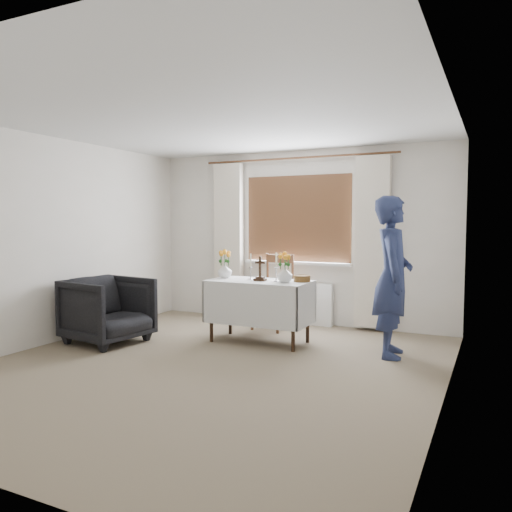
{
  "coord_description": "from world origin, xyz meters",
  "views": [
    {
      "loc": [
        2.62,
        -4.28,
        1.48
      ],
      "look_at": [
        0.06,
        0.96,
        1.08
      ],
      "focal_mm": 35.0,
      "sensor_mm": 36.0,
      "label": 1
    }
  ],
  "objects_px": {
    "altar_table": "(259,311)",
    "wooden_chair": "(272,292)",
    "flower_vase_left": "(225,271)",
    "armchair": "(108,310)",
    "flower_vase_right": "(285,275)",
    "person": "(393,277)",
    "wooden_cross": "(260,269)"
  },
  "relations": [
    {
      "from": "person",
      "to": "wooden_cross",
      "type": "height_order",
      "value": "person"
    },
    {
      "from": "flower_vase_right",
      "to": "person",
      "type": "bearing_deg",
      "value": 5.62
    },
    {
      "from": "armchair",
      "to": "person",
      "type": "distance_m",
      "value": 3.39
    },
    {
      "from": "flower_vase_left",
      "to": "flower_vase_right",
      "type": "height_order",
      "value": "flower_vase_right"
    },
    {
      "from": "altar_table",
      "to": "person",
      "type": "relative_size",
      "value": 0.7
    },
    {
      "from": "person",
      "to": "armchair",
      "type": "bearing_deg",
      "value": 95.45
    },
    {
      "from": "person",
      "to": "wooden_chair",
      "type": "bearing_deg",
      "value": 58.43
    },
    {
      "from": "altar_table",
      "to": "wooden_chair",
      "type": "distance_m",
      "value": 0.79
    },
    {
      "from": "altar_table",
      "to": "wooden_chair",
      "type": "relative_size",
      "value": 1.21
    },
    {
      "from": "wooden_chair",
      "to": "armchair",
      "type": "xyz_separation_m",
      "value": [
        -1.49,
        -1.58,
        -0.11
      ]
    },
    {
      "from": "altar_table",
      "to": "person",
      "type": "distance_m",
      "value": 1.66
    },
    {
      "from": "wooden_cross",
      "to": "wooden_chair",
      "type": "bearing_deg",
      "value": 101.62
    },
    {
      "from": "altar_table",
      "to": "flower_vase_right",
      "type": "height_order",
      "value": "flower_vase_right"
    },
    {
      "from": "altar_table",
      "to": "flower_vase_right",
      "type": "distance_m",
      "value": 0.6
    },
    {
      "from": "wooden_chair",
      "to": "wooden_cross",
      "type": "distance_m",
      "value": 0.9
    },
    {
      "from": "wooden_cross",
      "to": "altar_table",
      "type": "bearing_deg",
      "value": 128.25
    },
    {
      "from": "armchair",
      "to": "flower_vase_right",
      "type": "xyz_separation_m",
      "value": [
        2.01,
        0.78,
        0.45
      ]
    },
    {
      "from": "person",
      "to": "flower_vase_right",
      "type": "bearing_deg",
      "value": 85.52
    },
    {
      "from": "wooden_cross",
      "to": "flower_vase_left",
      "type": "xyz_separation_m",
      "value": [
        -0.54,
        0.1,
        -0.06
      ]
    },
    {
      "from": "flower_vase_left",
      "to": "flower_vase_right",
      "type": "bearing_deg",
      "value": -7.48
    },
    {
      "from": "wooden_chair",
      "to": "wooden_cross",
      "type": "relative_size",
      "value": 3.43
    },
    {
      "from": "wooden_chair",
      "to": "flower_vase_left",
      "type": "bearing_deg",
      "value": -110.46
    },
    {
      "from": "wooden_chair",
      "to": "person",
      "type": "xyz_separation_m",
      "value": [
        1.74,
        -0.69,
        0.37
      ]
    },
    {
      "from": "person",
      "to": "flower_vase_right",
      "type": "distance_m",
      "value": 1.23
    },
    {
      "from": "altar_table",
      "to": "flower_vase_right",
      "type": "bearing_deg",
      "value": -7.59
    },
    {
      "from": "altar_table",
      "to": "flower_vase_right",
      "type": "xyz_separation_m",
      "value": [
        0.36,
        -0.05,
        0.47
      ]
    },
    {
      "from": "person",
      "to": "flower_vase_right",
      "type": "xyz_separation_m",
      "value": [
        -1.22,
        -0.12,
        -0.02
      ]
    },
    {
      "from": "altar_table",
      "to": "flower_vase_left",
      "type": "xyz_separation_m",
      "value": [
        -0.52,
        0.07,
        0.47
      ]
    },
    {
      "from": "armchair",
      "to": "flower_vase_left",
      "type": "distance_m",
      "value": 1.51
    },
    {
      "from": "armchair",
      "to": "person",
      "type": "relative_size",
      "value": 0.5
    },
    {
      "from": "armchair",
      "to": "altar_table",
      "type": "bearing_deg",
      "value": -55.15
    },
    {
      "from": "wooden_chair",
      "to": "flower_vase_left",
      "type": "relative_size",
      "value": 5.5
    }
  ]
}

